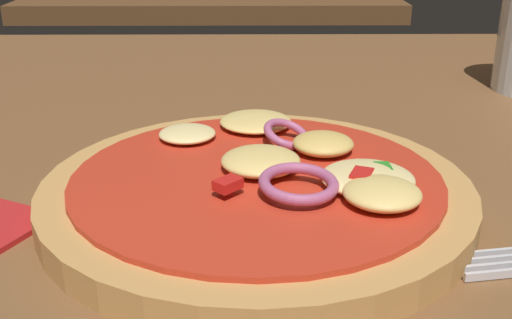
% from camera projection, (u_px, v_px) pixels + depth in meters
% --- Properties ---
extents(dining_table, '(1.43, 1.05, 0.03)m').
position_uv_depth(dining_table, '(208.00, 258.00, 0.32)').
color(dining_table, brown).
rests_on(dining_table, ground).
extents(pizza, '(0.23, 0.23, 0.03)m').
position_uv_depth(pizza, '(261.00, 188.00, 0.34)').
color(pizza, tan).
rests_on(pizza, dining_table).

